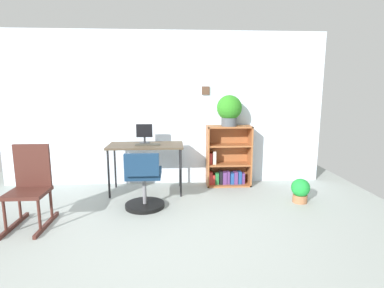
{
  "coord_description": "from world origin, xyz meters",
  "views": [
    {
      "loc": [
        0.15,
        -2.75,
        1.53
      ],
      "look_at": [
        0.4,
        1.18,
        0.82
      ],
      "focal_mm": 28.1,
      "sensor_mm": 36.0,
      "label": 1
    }
  ],
  "objects_px": {
    "monitor": "(144,133)",
    "potted_plant_floor": "(300,190)",
    "rocking_chair": "(30,185)",
    "office_chair": "(144,184)",
    "bookshelf_low": "(227,159)",
    "desk": "(146,148)",
    "potted_plant_on_shelf": "(229,109)",
    "keyboard": "(148,145)"
  },
  "relations": [
    {
      "from": "rocking_chair",
      "to": "potted_plant_floor",
      "type": "height_order",
      "value": "rocking_chair"
    },
    {
      "from": "desk",
      "to": "potted_plant_on_shelf",
      "type": "xyz_separation_m",
      "value": [
        1.29,
        0.23,
        0.56
      ]
    },
    {
      "from": "monitor",
      "to": "desk",
      "type": "bearing_deg",
      "value": -76.29
    },
    {
      "from": "monitor",
      "to": "bookshelf_low",
      "type": "bearing_deg",
      "value": 8.13
    },
    {
      "from": "potted_plant_floor",
      "to": "bookshelf_low",
      "type": "bearing_deg",
      "value": 135.3
    },
    {
      "from": "potted_plant_floor",
      "to": "rocking_chair",
      "type": "bearing_deg",
      "value": -172.02
    },
    {
      "from": "bookshelf_low",
      "to": "potted_plant_on_shelf",
      "type": "xyz_separation_m",
      "value": [
        0.0,
        -0.05,
        0.81
      ]
    },
    {
      "from": "keyboard",
      "to": "office_chair",
      "type": "height_order",
      "value": "office_chair"
    },
    {
      "from": "desk",
      "to": "monitor",
      "type": "distance_m",
      "value": 0.23
    },
    {
      "from": "office_chair",
      "to": "monitor",
      "type": "bearing_deg",
      "value": 93.73
    },
    {
      "from": "keyboard",
      "to": "desk",
      "type": "bearing_deg",
      "value": 117.95
    },
    {
      "from": "keyboard",
      "to": "bookshelf_low",
      "type": "height_order",
      "value": "bookshelf_low"
    },
    {
      "from": "rocking_chair",
      "to": "potted_plant_floor",
      "type": "xyz_separation_m",
      "value": [
        3.37,
        0.47,
        -0.29
      ]
    },
    {
      "from": "keyboard",
      "to": "potted_plant_floor",
      "type": "height_order",
      "value": "keyboard"
    },
    {
      "from": "rocking_chair",
      "to": "bookshelf_low",
      "type": "relative_size",
      "value": 0.95
    },
    {
      "from": "monitor",
      "to": "keyboard",
      "type": "xyz_separation_m",
      "value": [
        0.06,
        -0.17,
        -0.14
      ]
    },
    {
      "from": "desk",
      "to": "keyboard",
      "type": "height_order",
      "value": "keyboard"
    },
    {
      "from": "desk",
      "to": "potted_plant_floor",
      "type": "relative_size",
      "value": 3.31
    },
    {
      "from": "desk",
      "to": "monitor",
      "type": "xyz_separation_m",
      "value": [
        -0.02,
        0.1,
        0.21
      ]
    },
    {
      "from": "monitor",
      "to": "bookshelf_low",
      "type": "height_order",
      "value": "monitor"
    },
    {
      "from": "monitor",
      "to": "rocking_chair",
      "type": "height_order",
      "value": "monitor"
    },
    {
      "from": "bookshelf_low",
      "to": "potted_plant_on_shelf",
      "type": "bearing_deg",
      "value": -85.93
    },
    {
      "from": "office_chair",
      "to": "potted_plant_floor",
      "type": "distance_m",
      "value": 2.13
    },
    {
      "from": "monitor",
      "to": "potted_plant_floor",
      "type": "bearing_deg",
      "value": -17.16
    },
    {
      "from": "office_chair",
      "to": "bookshelf_low",
      "type": "distance_m",
      "value": 1.58
    },
    {
      "from": "monitor",
      "to": "rocking_chair",
      "type": "bearing_deg",
      "value": -136.25
    },
    {
      "from": "potted_plant_floor",
      "to": "desk",
      "type": "bearing_deg",
      "value": 165.14
    },
    {
      "from": "bookshelf_low",
      "to": "potted_plant_floor",
      "type": "relative_size",
      "value": 2.91
    },
    {
      "from": "desk",
      "to": "keyboard",
      "type": "distance_m",
      "value": 0.1
    },
    {
      "from": "desk",
      "to": "bookshelf_low",
      "type": "relative_size",
      "value": 1.14
    },
    {
      "from": "potted_plant_floor",
      "to": "keyboard",
      "type": "bearing_deg",
      "value": 166.56
    },
    {
      "from": "keyboard",
      "to": "rocking_chair",
      "type": "bearing_deg",
      "value": -142.04
    },
    {
      "from": "potted_plant_on_shelf",
      "to": "desk",
      "type": "bearing_deg",
      "value": -169.71
    },
    {
      "from": "monitor",
      "to": "potted_plant_floor",
      "type": "height_order",
      "value": "monitor"
    },
    {
      "from": "potted_plant_floor",
      "to": "office_chair",
      "type": "bearing_deg",
      "value": -177.39
    },
    {
      "from": "monitor",
      "to": "potted_plant_floor",
      "type": "distance_m",
      "value": 2.38
    },
    {
      "from": "rocking_chair",
      "to": "monitor",
      "type": "bearing_deg",
      "value": 43.75
    },
    {
      "from": "desk",
      "to": "monitor",
      "type": "relative_size",
      "value": 3.76
    },
    {
      "from": "desk",
      "to": "monitor",
      "type": "height_order",
      "value": "monitor"
    },
    {
      "from": "monitor",
      "to": "keyboard",
      "type": "distance_m",
      "value": 0.23
    },
    {
      "from": "office_chair",
      "to": "potted_plant_floor",
      "type": "height_order",
      "value": "office_chair"
    },
    {
      "from": "potted_plant_on_shelf",
      "to": "potted_plant_floor",
      "type": "relative_size",
      "value": 1.45
    }
  ]
}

